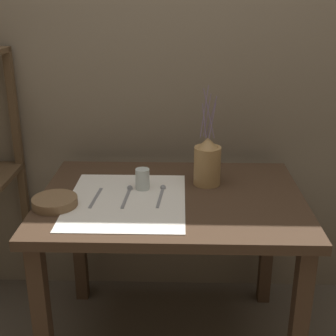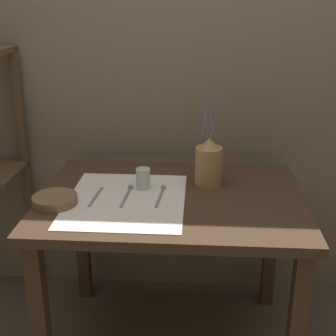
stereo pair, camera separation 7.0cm
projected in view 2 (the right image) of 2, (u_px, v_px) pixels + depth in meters
name	position (u px, v px, depth m)	size (l,w,h in m)	color
stone_wall_back	(178.00, 66.00, 2.23)	(7.00, 0.06, 2.40)	#7A6B56
wooden_table	(172.00, 219.00, 1.96)	(1.08, 0.78, 0.75)	#422D1E
linen_cloth	(126.00, 200.00, 1.87)	(0.47, 0.55, 0.00)	white
pitcher_with_flowers	(209.00, 163.00, 1.99)	(0.12, 0.12, 0.43)	#A87F4C
wooden_bowl	(55.00, 200.00, 1.83)	(0.18, 0.18, 0.04)	brown
glass_tumbler_near	(143.00, 179.00, 1.96)	(0.06, 0.06, 0.09)	silver
knife_center	(96.00, 197.00, 1.90)	(0.03, 0.19, 0.00)	gray
spoon_outer	(129.00, 191.00, 1.94)	(0.03, 0.20, 0.02)	gray
spoon_inner	(162.00, 191.00, 1.94)	(0.03, 0.20, 0.02)	gray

